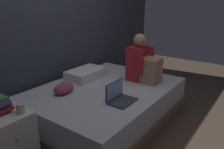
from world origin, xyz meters
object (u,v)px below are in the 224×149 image
pillow (86,74)px  clothes_pile (64,88)px  bed (105,103)px  nightstand (5,142)px  person_sitting (143,63)px  mug (21,108)px  laptop (119,97)px

pillow → clothes_pile: bearing=-165.9°
bed → nightstand: 1.31m
person_sitting → mug: (-1.70, 0.32, -0.09)m
person_sitting → laptop: (-0.77, -0.13, -0.20)m
nightstand → person_sitting: (1.83, -0.44, 0.42)m
person_sitting → clothes_pile: size_ratio=2.19×
laptop → mug: size_ratio=3.56×
mug → person_sitting: bearing=-10.6°
mug → laptop: bearing=-25.7°
bed → laptop: laptop is taller
mug → clothes_pile: size_ratio=0.30×
clothes_pile → laptop: bearing=-75.1°
laptop → mug: (-0.93, 0.45, 0.11)m
nightstand → laptop: size_ratio=1.81×
nightstand → mug: mug is taller
mug → clothes_pile: (0.75, 0.25, -0.11)m
mug → nightstand: bearing=137.3°
person_sitting → laptop: person_sitting is taller
laptop → clothes_pile: 0.72m
bed → laptop: (-0.24, -0.39, 0.29)m
nightstand → person_sitting: person_sitting is taller
person_sitting → clothes_pile: person_sitting is taller
bed → nightstand: bearing=172.1°
laptop → clothes_pile: size_ratio=1.07×
laptop → mug: laptop is taller
bed → person_sitting: size_ratio=3.05×
nightstand → person_sitting: size_ratio=0.89×
mug → clothes_pile: 0.79m
person_sitting → mug: size_ratio=7.28×
bed → mug: 1.24m
mug → clothes_pile: mug is taller
bed → pillow: (0.13, 0.45, 0.30)m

